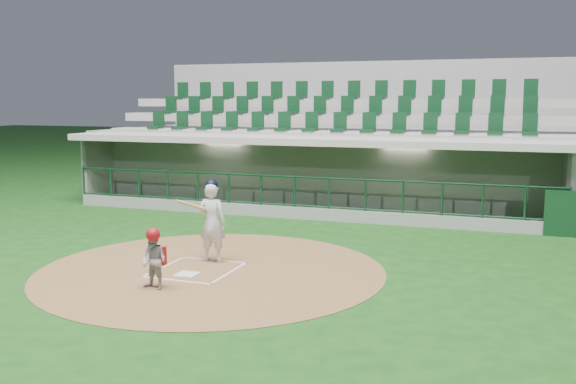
# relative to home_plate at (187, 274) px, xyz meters

# --- Properties ---
(ground) EXTENTS (120.00, 120.00, 0.00)m
(ground) POSITION_rel_home_plate_xyz_m (0.00, 0.70, -0.02)
(ground) COLOR #123E11
(ground) RESTS_ON ground
(dirt_circle) EXTENTS (7.20, 7.20, 0.01)m
(dirt_circle) POSITION_rel_home_plate_xyz_m (0.30, 0.50, -0.02)
(dirt_circle) COLOR brown
(dirt_circle) RESTS_ON ground
(home_plate) EXTENTS (0.43, 0.43, 0.02)m
(home_plate) POSITION_rel_home_plate_xyz_m (0.00, 0.00, 0.00)
(home_plate) COLOR silver
(home_plate) RESTS_ON dirt_circle
(batter_box_chalk) EXTENTS (1.55, 1.80, 0.01)m
(batter_box_chalk) POSITION_rel_home_plate_xyz_m (0.00, 0.40, -0.00)
(batter_box_chalk) COLOR white
(batter_box_chalk) RESTS_ON ground
(dugout_structure) EXTENTS (16.40, 3.70, 3.00)m
(dugout_structure) POSITION_rel_home_plate_xyz_m (0.17, 8.54, 0.94)
(dugout_structure) COLOR gray
(dugout_structure) RESTS_ON ground
(seating_deck) EXTENTS (17.00, 6.72, 5.15)m
(seating_deck) POSITION_rel_home_plate_xyz_m (0.00, 11.61, 1.40)
(seating_deck) COLOR gray
(seating_deck) RESTS_ON ground
(batter) EXTENTS (0.86, 0.85, 1.81)m
(batter) POSITION_rel_home_plate_xyz_m (0.00, 1.16, 0.89)
(batter) COLOR silver
(batter) RESTS_ON dirt_circle
(catcher) EXTENTS (0.59, 0.50, 1.17)m
(catcher) POSITION_rel_home_plate_xyz_m (-0.10, -1.06, 0.57)
(catcher) COLOR #9A9A9F
(catcher) RESTS_ON dirt_circle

